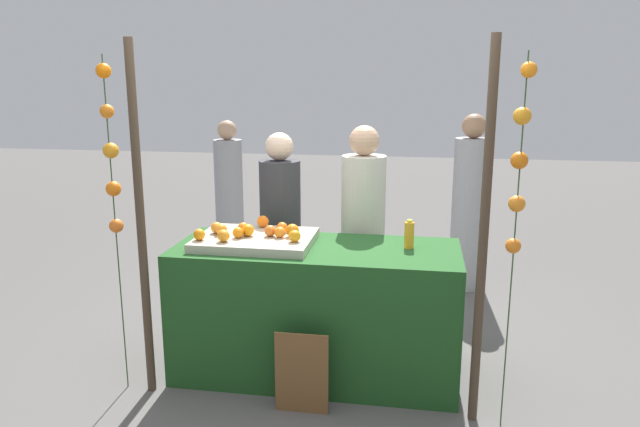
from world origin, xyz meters
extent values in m
plane|color=#565451|center=(0.00, 0.00, 0.00)|extent=(24.00, 24.00, 0.00)
cube|color=#1E4C1E|center=(0.00, 0.00, 0.46)|extent=(1.95, 0.79, 0.93)
cube|color=#B2AD99|center=(-0.43, 0.00, 0.96)|extent=(0.79, 0.61, 0.06)
sphere|color=orange|center=(-0.48, -0.02, 1.03)|extent=(0.08, 0.08, 0.08)
sphere|color=orange|center=(-0.60, -0.19, 1.03)|extent=(0.08, 0.08, 0.08)
sphere|color=orange|center=(-0.53, 0.04, 1.03)|extent=(0.08, 0.08, 0.08)
sphere|color=orange|center=(-0.26, 0.11, 1.03)|extent=(0.08, 0.08, 0.08)
sphere|color=orange|center=(-0.25, -0.02, 1.02)|extent=(0.08, 0.08, 0.08)
sphere|color=orange|center=(-0.72, 0.02, 1.03)|extent=(0.08, 0.08, 0.08)
sphere|color=orange|center=(-0.13, -0.11, 1.03)|extent=(0.08, 0.08, 0.08)
sphere|color=orange|center=(-0.32, 0.00, 1.03)|extent=(0.08, 0.08, 0.08)
sphere|color=orange|center=(-0.17, 0.01, 1.03)|extent=(0.09, 0.09, 0.09)
sphere|color=orange|center=(-0.44, 0.25, 1.03)|extent=(0.09, 0.09, 0.09)
sphere|color=orange|center=(-0.67, -0.03, 1.03)|extent=(0.08, 0.08, 0.08)
sphere|color=orange|center=(-0.77, -0.18, 1.03)|extent=(0.08, 0.08, 0.08)
sphere|color=orange|center=(-0.53, -0.08, 1.02)|extent=(0.07, 0.07, 0.07)
cylinder|color=orange|center=(0.62, 0.08, 1.02)|extent=(0.07, 0.07, 0.18)
cylinder|color=yellow|center=(0.62, 0.08, 1.11)|extent=(0.04, 0.04, 0.02)
cube|color=brown|center=(0.00, -0.54, 0.26)|extent=(0.34, 0.01, 0.54)
cube|color=black|center=(0.00, -0.53, 0.26)|extent=(0.31, 0.02, 0.52)
cylinder|color=#333338|center=(-0.41, 0.69, 0.71)|extent=(0.33, 0.33, 1.42)
sphere|color=beige|center=(-0.41, 0.69, 1.53)|extent=(0.22, 0.22, 0.22)
cylinder|color=beige|center=(0.26, 0.65, 0.74)|extent=(0.34, 0.34, 1.47)
sphere|color=tan|center=(0.26, 0.65, 1.59)|extent=(0.23, 0.23, 0.23)
cylinder|color=#99999E|center=(-1.45, 2.53, 0.69)|extent=(0.32, 0.32, 1.38)
sphere|color=tan|center=(-1.45, 2.53, 1.49)|extent=(0.22, 0.22, 0.22)
cylinder|color=#99999E|center=(1.17, 1.99, 0.74)|extent=(0.35, 0.35, 1.49)
sphere|color=#A87A59|center=(1.17, 1.99, 1.61)|extent=(0.23, 0.23, 0.23)
cylinder|color=#473828|center=(-1.05, -0.43, 1.14)|extent=(0.06, 0.06, 2.29)
cylinder|color=#473828|center=(1.05, -0.43, 1.14)|extent=(0.06, 0.06, 2.29)
cylinder|color=#2D4C23|center=(-1.23, -0.43, 1.10)|extent=(0.01, 0.01, 2.19)
sphere|color=orange|center=(-1.23, -0.42, 2.09)|extent=(0.09, 0.09, 0.09)
sphere|color=orange|center=(-1.23, -0.43, 1.85)|extent=(0.09, 0.09, 0.09)
sphere|color=orange|center=(-1.22, -0.43, 1.61)|extent=(0.10, 0.10, 0.10)
sphere|color=orange|center=(-1.23, -0.42, 1.37)|extent=(0.10, 0.10, 0.10)
sphere|color=orange|center=(-1.23, -0.42, 1.13)|extent=(0.09, 0.09, 0.09)
cylinder|color=#2D4C23|center=(1.22, -0.48, 1.10)|extent=(0.01, 0.01, 2.19)
sphere|color=orange|center=(1.22, -0.48, 2.09)|extent=(0.09, 0.09, 0.09)
sphere|color=orange|center=(1.21, -0.48, 1.85)|extent=(0.10, 0.10, 0.10)
sphere|color=orange|center=(1.21, -0.47, 1.61)|extent=(0.10, 0.10, 0.10)
sphere|color=orange|center=(1.22, -0.48, 1.37)|extent=(0.09, 0.09, 0.09)
sphere|color=orange|center=(1.21, -0.48, 1.13)|extent=(0.09, 0.09, 0.09)
camera|label=1|loc=(0.67, -3.85, 2.06)|focal=33.41mm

